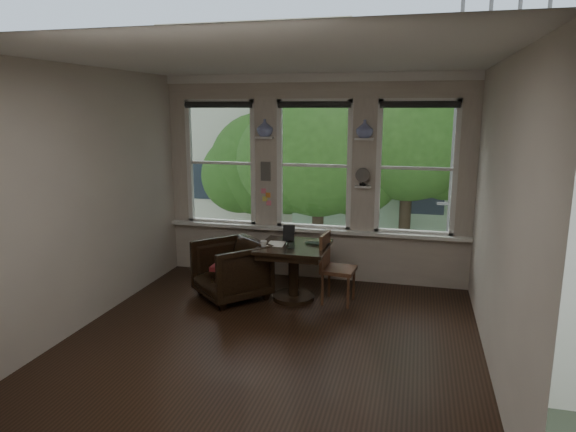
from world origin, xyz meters
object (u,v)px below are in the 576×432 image
(side_chair_right, at_px, (339,269))
(mug, at_px, (264,244))
(laptop, at_px, (316,245))
(armchair_left, at_px, (231,270))
(table, at_px, (294,272))

(side_chair_right, bearing_deg, mug, 107.41)
(side_chair_right, bearing_deg, laptop, 89.16)
(armchair_left, height_order, laptop, armchair_left)
(laptop, bearing_deg, table, -154.77)
(side_chair_right, bearing_deg, armchair_left, 102.41)
(armchair_left, height_order, mug, mug)
(table, distance_m, mug, 0.58)
(mug, bearing_deg, laptop, 20.57)
(side_chair_right, height_order, mug, side_chair_right)
(armchair_left, bearing_deg, mug, 38.92)
(side_chair_right, distance_m, mug, 1.04)
(side_chair_right, relative_size, mug, 10.27)
(laptop, bearing_deg, side_chair_right, 6.96)
(armchair_left, xyz_separation_m, side_chair_right, (1.42, 0.18, 0.07))
(side_chair_right, xyz_separation_m, laptop, (-0.31, 0.03, 0.30))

